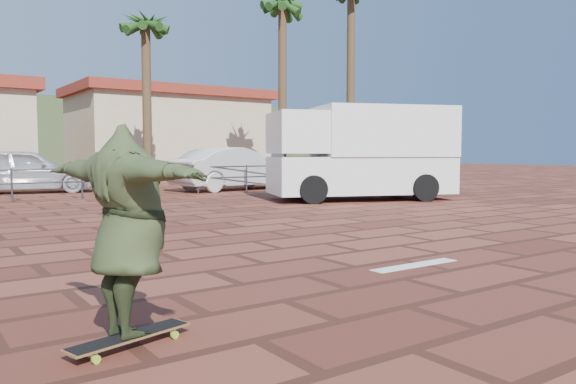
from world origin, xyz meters
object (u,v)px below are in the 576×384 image
object	(u,v)px
longboard	(130,337)
campervan	(362,151)
car_silver	(27,170)
skateboarder	(128,231)
car_white	(233,169)

from	to	relation	value
longboard	campervan	size ratio (longest dim) A/B	0.17
car_silver	skateboarder	bearing A→B (deg)	-173.82
longboard	campervan	bearing A→B (deg)	25.20
skateboarder	campervan	size ratio (longest dim) A/B	0.32
skateboarder	car_silver	distance (m)	18.27
longboard	skateboarder	bearing A→B (deg)	-15.32
skateboarder	campervan	distance (m)	13.76
skateboarder	campervan	xyz separation A→B (m)	(10.45, 8.93, 0.63)
longboard	car_silver	distance (m)	18.29
car_silver	car_white	xyz separation A→B (m)	(6.93, -2.89, 0.02)
skateboarder	longboard	bearing A→B (deg)	76.87
longboard	car_white	bearing A→B (deg)	42.92
skateboarder	campervan	bearing A→B (deg)	-62.60
skateboarder	car_silver	world-z (taller)	skateboarder
longboard	car_white	distance (m)	17.91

